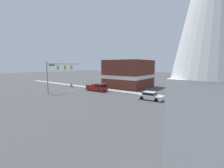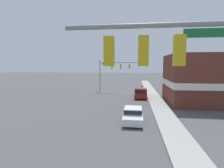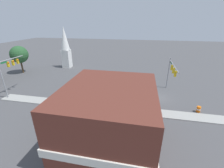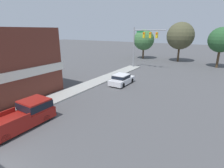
{
  "view_description": "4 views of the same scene",
  "coord_description": "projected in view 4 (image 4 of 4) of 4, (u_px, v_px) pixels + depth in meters",
  "views": [
    {
      "loc": [
        22.97,
        27.88,
        6.23
      ],
      "look_at": [
        0.48,
        11.29,
        2.62
      ],
      "focal_mm": 24.0,
      "sensor_mm": 36.0,
      "label": 1
    },
    {
      "loc": [
        -2.31,
        35.59,
        5.81
      ],
      "look_at": [
        1.23,
        9.24,
        2.96
      ],
      "focal_mm": 28.0,
      "sensor_mm": 36.0,
      "label": 2
    },
    {
      "loc": [
        -27.7,
        3.8,
        14.13
      ],
      "look_at": [
        -1.17,
        9.07,
        2.72
      ],
      "focal_mm": 24.0,
      "sensor_mm": 36.0,
      "label": 3
    },
    {
      "loc": [
        8.94,
        -2.41,
        7.19
      ],
      "look_at": [
        -0.56,
        12.86,
        1.62
      ],
      "focal_mm": 28.0,
      "sensor_mm": 36.0,
      "label": 4
    }
  ],
  "objects": [
    {
      "name": "car_lead",
      "position": [
        122.0,
        79.0,
        23.93
      ],
      "size": [
        1.94,
        4.26,
        1.44
      ],
      "color": "black",
      "rests_on": "ground"
    },
    {
      "name": "backdrop_tree_center",
      "position": [
        221.0,
        40.0,
        33.33
      ],
      "size": [
        4.76,
        4.76,
        7.78
      ],
      "color": "#4C3823",
      "rests_on": "ground"
    },
    {
      "name": "backdrop_tree_left_far",
      "position": [
        144.0,
        40.0,
        44.66
      ],
      "size": [
        5.2,
        5.2,
        7.4
      ],
      "color": "#4C3823",
      "rests_on": "ground"
    },
    {
      "name": "far_signal_assembly",
      "position": [
        144.0,
        39.0,
        32.61
      ],
      "size": [
        6.15,
        0.49,
        7.67
      ],
      "color": "gray",
      "rests_on": "ground"
    },
    {
      "name": "pickup_truck_parked",
      "position": [
        25.0,
        115.0,
        13.54
      ],
      "size": [
        2.09,
        5.2,
        1.83
      ],
      "color": "black",
      "rests_on": "ground"
    },
    {
      "name": "backdrop_tree_left_mid",
      "position": [
        180.0,
        36.0,
        39.99
      ],
      "size": [
        6.12,
        6.12,
        8.98
      ],
      "color": "#4C3823",
      "rests_on": "ground"
    }
  ]
}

